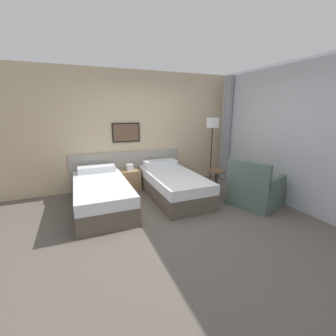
# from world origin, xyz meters

# --- Properties ---
(ground_plane) EXTENTS (16.00, 16.00, 0.00)m
(ground_plane) POSITION_xyz_m (0.00, 0.00, 0.00)
(ground_plane) COLOR #5B544C
(wall_headboard) EXTENTS (10.00, 0.10, 2.70)m
(wall_headboard) POSITION_xyz_m (-0.02, 2.02, 1.30)
(wall_headboard) COLOR #C6B28E
(wall_headboard) RESTS_ON ground_plane
(wall_window) EXTENTS (0.21, 4.49, 2.70)m
(wall_window) POSITION_xyz_m (2.26, -0.15, 1.34)
(wall_window) COLOR white
(wall_window) RESTS_ON ground_plane
(bed_near_door) EXTENTS (0.97, 2.03, 0.64)m
(bed_near_door) POSITION_xyz_m (-1.15, 0.96, 0.27)
(bed_near_door) COLOR brown
(bed_near_door) RESTS_ON ground_plane
(bed_near_window) EXTENTS (0.97, 2.03, 0.64)m
(bed_near_window) POSITION_xyz_m (0.33, 0.96, 0.27)
(bed_near_window) COLOR brown
(bed_near_window) RESTS_ON ground_plane
(nightstand) EXTENTS (0.44, 0.35, 0.61)m
(nightstand) POSITION_xyz_m (-0.41, 1.74, 0.24)
(nightstand) COLOR #9E7A51
(nightstand) RESTS_ON ground_plane
(floor_lamp) EXTENTS (0.24, 0.24, 1.64)m
(floor_lamp) POSITION_xyz_m (1.56, 1.41, 1.35)
(floor_lamp) COLOR black
(floor_lamp) RESTS_ON ground_plane
(side_table) EXTENTS (0.38, 0.38, 0.59)m
(side_table) POSITION_xyz_m (1.17, 0.58, 0.40)
(side_table) COLOR brown
(side_table) RESTS_ON ground_plane
(armchair) EXTENTS (1.07, 1.06, 0.93)m
(armchair) POSITION_xyz_m (1.62, -0.07, 0.29)
(armchair) COLOR #4C6056
(armchair) RESTS_ON ground_plane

